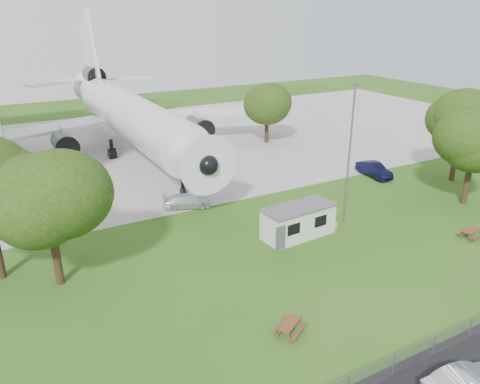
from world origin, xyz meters
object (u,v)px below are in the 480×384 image
car_centre_sedan (469,384)px  picnic_west (289,333)px  picnic_east (470,238)px  site_cabin (298,221)px  airliner (129,113)px

car_centre_sedan → picnic_west: bearing=39.7°
picnic_east → car_centre_sedan: size_ratio=0.39×
site_cabin → picnic_east: size_ratio=3.80×
airliner → site_cabin: 30.63m
airliner → picnic_west: (-2.75, -40.05, -5.27)m
picnic_east → picnic_west: bearing=177.4°
airliner → car_centre_sedan: 48.40m
picnic_east → car_centre_sedan: 18.67m
airliner → picnic_east: airliner is taller
airliner → site_cabin: (5.03, -29.95, -3.96)m
site_cabin → airliner: bearing=99.5°
picnic_west → car_centre_sedan: car_centre_sedan is taller
site_cabin → picnic_west: 12.81m
airliner → site_cabin: bearing=-80.5°
airliner → picnic_west: airliner is taller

